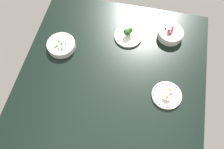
{
  "coord_description": "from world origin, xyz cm",
  "views": [
    {
      "loc": [
        -62.91,
        -13.48,
        130.1
      ],
      "look_at": [
        0.0,
        0.0,
        6.0
      ],
      "focal_mm": 38.04,
      "sensor_mm": 36.0,
      "label": 1
    }
  ],
  "objects_px": {
    "bowl_peas": "(61,45)",
    "plate_eggs": "(167,95)",
    "bowl_berries": "(170,34)",
    "plate_broccoli": "(128,35)"
  },
  "relations": [
    {
      "from": "bowl_peas",
      "to": "plate_eggs",
      "type": "bearing_deg",
      "value": -105.82
    },
    {
      "from": "bowl_berries",
      "to": "plate_eggs",
      "type": "bearing_deg",
      "value": -176.65
    },
    {
      "from": "plate_broccoli",
      "to": "bowl_peas",
      "type": "bearing_deg",
      "value": 113.02
    },
    {
      "from": "plate_eggs",
      "to": "plate_broccoli",
      "type": "bearing_deg",
      "value": 38.45
    },
    {
      "from": "plate_broccoli",
      "to": "plate_eggs",
      "type": "xyz_separation_m",
      "value": [
        -0.36,
        -0.29,
        -0.0
      ]
    },
    {
      "from": "plate_broccoli",
      "to": "bowl_peas",
      "type": "height_order",
      "value": "plate_broccoli"
    },
    {
      "from": "plate_broccoli",
      "to": "bowl_peas",
      "type": "xyz_separation_m",
      "value": [
        -0.17,
        0.4,
        0.01
      ]
    },
    {
      "from": "plate_broccoli",
      "to": "plate_eggs",
      "type": "bearing_deg",
      "value": -141.55
    },
    {
      "from": "bowl_peas",
      "to": "plate_broccoli",
      "type": "bearing_deg",
      "value": -66.98
    },
    {
      "from": "plate_broccoli",
      "to": "plate_eggs",
      "type": "height_order",
      "value": "plate_broccoli"
    }
  ]
}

